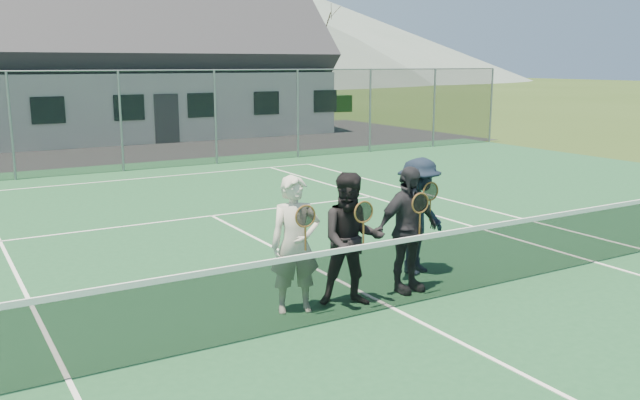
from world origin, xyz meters
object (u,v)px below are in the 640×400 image
object	(u,v)px
player_a	(295,245)
player_c	(407,230)
player_d	(418,216)
clubhouse	(146,45)
tennis_net	(393,271)
player_b	(352,240)

from	to	relation	value
player_a	player_c	xyz separation A→B (m)	(1.74, -0.09, -0.00)
player_a	player_c	distance (m)	1.74
player_c	player_d	size ratio (longest dim) A/B	1.00
player_d	clubhouse	bearing A→B (deg)	83.20
tennis_net	clubhouse	world-z (taller)	clubhouse
player_d	player_c	bearing A→B (deg)	-138.67
player_b	tennis_net	bearing A→B (deg)	-45.89
player_b	player_d	world-z (taller)	same
tennis_net	player_c	world-z (taller)	player_c
player_a	player_d	world-z (taller)	same
player_a	player_b	distance (m)	0.78
tennis_net	player_a	world-z (taller)	player_a
player_b	player_c	xyz separation A→B (m)	(0.98, 0.07, 0.00)
player_b	player_d	xyz separation A→B (m)	(1.65, 0.66, -0.00)
player_c	player_d	bearing A→B (deg)	41.33
player_a	player_c	world-z (taller)	same
tennis_net	player_c	bearing A→B (deg)	38.52
clubhouse	tennis_net	bearing A→B (deg)	-99.46
clubhouse	player_a	bearing A→B (deg)	-102.40
player_a	tennis_net	bearing A→B (deg)	-26.09
player_c	player_d	distance (m)	0.90
clubhouse	player_b	xyz separation A→B (m)	(-4.39, -23.60, -3.07)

